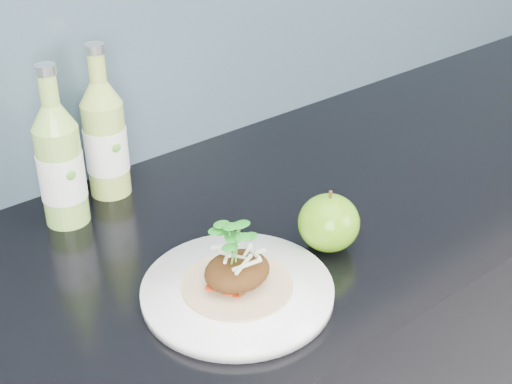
# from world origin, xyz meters

# --- Properties ---
(dinner_plate) EXTENTS (0.31, 0.31, 0.02)m
(dinner_plate) POSITION_xyz_m (-0.01, 1.58, 0.91)
(dinner_plate) COLOR white
(dinner_plate) RESTS_ON kitchen_counter
(pork_taco) EXTENTS (0.14, 0.14, 0.10)m
(pork_taco) POSITION_xyz_m (-0.01, 1.58, 0.94)
(pork_taco) COLOR tan
(pork_taco) RESTS_ON dinner_plate
(green_apple) EXTENTS (0.11, 0.11, 0.09)m
(green_apple) POSITION_xyz_m (0.16, 1.58, 0.94)
(green_apple) COLOR #3C8A0F
(green_apple) RESTS_ON kitchen_counter
(cider_bottle_left) EXTENTS (0.07, 0.07, 0.25)m
(cider_bottle_left) POSITION_xyz_m (-0.09, 1.88, 0.99)
(cider_bottle_left) COLOR #8FC050
(cider_bottle_left) RESTS_ON kitchen_counter
(cider_bottle_right) EXTENTS (0.08, 0.08, 0.25)m
(cider_bottle_right) POSITION_xyz_m (0.00, 1.92, 0.99)
(cider_bottle_right) COLOR #A2BD4E
(cider_bottle_right) RESTS_ON kitchen_counter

